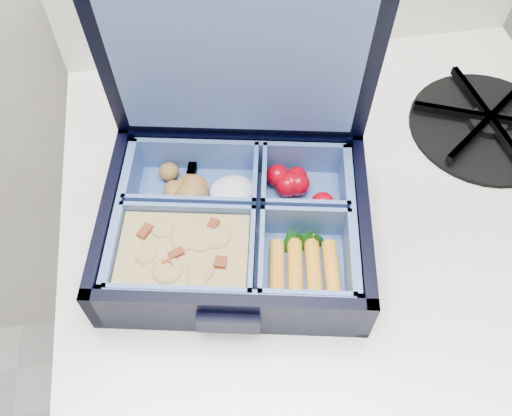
{
  "coord_description": "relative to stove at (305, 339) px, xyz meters",
  "views": [
    {
      "loc": [
        -0.28,
        1.39,
        1.28
      ],
      "look_at": [
        -0.24,
        1.67,
        0.87
      ],
      "focal_mm": 38.0,
      "sensor_mm": 36.0,
      "label": 1
    }
  ],
  "objects": [
    {
      "name": "stove",
      "position": [
        0.0,
        0.0,
        0.0
      ],
      "size": [
        0.56,
        0.56,
        0.84
      ],
      "primitive_type": null,
      "color": "white",
      "rests_on": "floor"
    },
    {
      "name": "bento_box",
      "position": [
        -0.11,
        -0.04,
        0.45
      ],
      "size": [
        0.27,
        0.23,
        0.06
      ],
      "primitive_type": null,
      "rotation": [
        0.0,
        0.0,
        -0.2
      ],
      "color": "black",
      "rests_on": "stove"
    },
    {
      "name": "burner_grate",
      "position": [
        0.18,
        0.06,
        0.43
      ],
      "size": [
        0.22,
        0.22,
        0.02
      ],
      "primitive_type": "cylinder",
      "rotation": [
        0.0,
        0.0,
        -0.4
      ],
      "color": "black",
      "rests_on": "stove"
    },
    {
      "name": "burner_grate_rear",
      "position": [
        -0.13,
        0.1,
        0.43
      ],
      "size": [
        0.23,
        0.23,
        0.02
      ],
      "primitive_type": "cylinder",
      "rotation": [
        0.0,
        0.0,
        0.26
      ],
      "color": "black",
      "rests_on": "stove"
    },
    {
      "name": "fork",
      "position": [
        -0.04,
        0.07,
        0.42
      ],
      "size": [
        0.1,
        0.15,
        0.01
      ],
      "primitive_type": null,
      "rotation": [
        0.0,
        0.0,
        -0.54
      ],
      "color": "#B7B6BD",
      "rests_on": "stove"
    }
  ]
}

